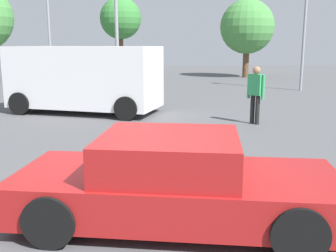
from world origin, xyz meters
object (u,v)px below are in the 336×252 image
object	(u,v)px
sedan_foreground	(175,182)
pedestrian	(256,90)
light_post_mid	(116,7)
light_post_near	(48,9)
van_white	(84,77)
light_post_far	(306,7)

from	to	relation	value
sedan_foreground	pedestrian	bearing A→B (deg)	75.99
sedan_foreground	pedestrian	world-z (taller)	pedestrian
light_post_mid	light_post_near	bearing A→B (deg)	118.71
van_white	light_post_near	bearing A→B (deg)	-52.53
sedan_foreground	light_post_near	xyz separation A→B (m)	(-6.01, 19.76, 3.82)
sedan_foreground	van_white	bearing A→B (deg)	115.06
van_white	light_post_near	xyz separation A→B (m)	(-3.57, 10.86, 3.15)
sedan_foreground	light_post_mid	distance (m)	12.00
light_post_mid	light_post_far	size ratio (longest dim) A/B	0.89
pedestrian	light_post_far	bearing A→B (deg)	17.84
sedan_foreground	light_post_far	size ratio (longest dim) A/B	0.73
light_post_near	light_post_mid	distance (m)	9.47
sedan_foreground	light_post_far	bearing A→B (deg)	72.91
pedestrian	light_post_near	xyz separation A→B (m)	(-8.89, 13.22, 3.36)
van_white	light_post_far	size ratio (longest dim) A/B	0.90
pedestrian	light_post_mid	size ratio (longest dim) A/B	0.32
light_post_far	pedestrian	bearing A→B (deg)	-119.07
sedan_foreground	pedestrian	distance (m)	7.16
pedestrian	light_post_mid	world-z (taller)	light_post_mid
sedan_foreground	light_post_far	distance (m)	17.30
sedan_foreground	van_white	world-z (taller)	van_white
light_post_mid	sedan_foreground	bearing A→B (deg)	-82.71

